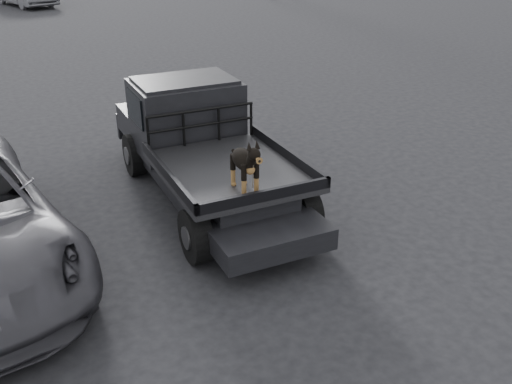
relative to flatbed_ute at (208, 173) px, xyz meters
name	(u,v)px	position (x,y,z in m)	size (l,w,h in m)	color
ground	(224,270)	(-0.59, -2.08, -0.46)	(120.00, 120.00, 0.00)	black
flatbed_ute	(208,173)	(0.00, 0.00, 0.00)	(2.00, 5.40, 0.92)	black
ute_cab	(186,104)	(0.00, 0.95, 0.90)	(1.72, 1.30, 0.88)	black
headache_rack	(202,127)	(0.00, 0.20, 0.74)	(1.80, 0.08, 0.55)	black
dog	(244,164)	(-0.10, -1.70, 0.83)	(0.32, 0.60, 0.74)	black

